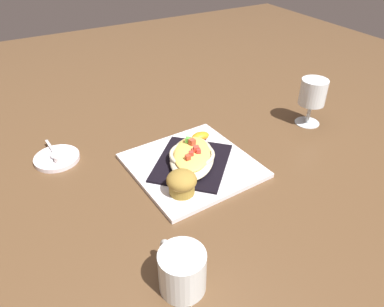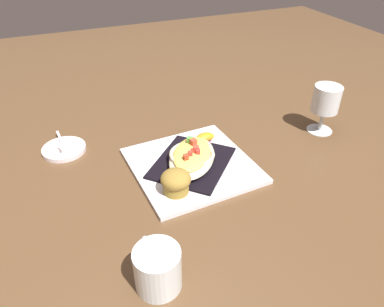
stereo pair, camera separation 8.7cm
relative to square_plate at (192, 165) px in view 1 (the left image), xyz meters
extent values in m
plane|color=brown|center=(0.00, 0.00, -0.01)|extent=(2.60, 2.60, 0.00)
cube|color=white|center=(0.00, 0.00, 0.00)|extent=(0.30, 0.30, 0.01)
cube|color=black|center=(0.00, 0.00, 0.01)|extent=(0.26, 0.26, 0.01)
ellipsoid|color=beige|center=(0.00, 0.00, 0.02)|extent=(0.19, 0.21, 0.03)
torus|color=beige|center=(0.00, 0.00, 0.03)|extent=(0.15, 0.15, 0.01)
ellipsoid|color=#F4C359|center=(0.00, 0.00, 0.04)|extent=(0.15, 0.17, 0.02)
cube|color=#CA4632|center=(0.00, 0.01, 0.05)|extent=(0.01, 0.01, 0.01)
cube|color=#D54131|center=(-0.01, 0.01, 0.05)|extent=(0.02, 0.02, 0.01)
cube|color=#DA4128|center=(0.03, 0.03, 0.05)|extent=(0.01, 0.01, 0.01)
cube|color=red|center=(-0.01, 0.02, 0.05)|extent=(0.01, 0.01, 0.01)
cube|color=#53A53A|center=(-0.01, -0.04, 0.05)|extent=(0.02, 0.02, 0.01)
cube|color=red|center=(0.01, 0.02, 0.05)|extent=(0.01, 0.01, 0.01)
cube|color=#CD4A30|center=(-0.01, -0.02, 0.05)|extent=(0.02, 0.02, 0.01)
cylinder|color=olive|center=(0.07, 0.08, 0.02)|extent=(0.06, 0.06, 0.03)
ellipsoid|color=olive|center=(0.07, 0.08, 0.04)|extent=(0.07, 0.07, 0.04)
ellipsoid|color=#4C0F23|center=(0.07, 0.08, 0.05)|extent=(0.03, 0.03, 0.01)
ellipsoid|color=#53145D|center=(-0.07, -0.09, 0.01)|extent=(0.06, 0.06, 0.01)
ellipsoid|color=orange|center=(-0.07, -0.08, 0.02)|extent=(0.05, 0.03, 0.02)
cylinder|color=white|center=(0.18, 0.29, 0.03)|extent=(0.08, 0.08, 0.08)
torus|color=white|center=(0.18, 0.24, 0.04)|extent=(0.02, 0.05, 0.05)
cylinder|color=#4C2D14|center=(0.18, 0.29, 0.02)|extent=(0.07, 0.07, 0.05)
cylinder|color=white|center=(-0.40, -0.02, 0.00)|extent=(0.07, 0.07, 0.00)
cylinder|color=white|center=(-0.40, -0.02, 0.03)|extent=(0.01, 0.01, 0.06)
cylinder|color=white|center=(-0.40, -0.02, 0.09)|extent=(0.07, 0.07, 0.07)
cylinder|color=silver|center=(-0.40, -0.02, 0.08)|extent=(0.06, 0.06, 0.04)
cylinder|color=white|center=(0.28, -0.19, 0.00)|extent=(0.11, 0.11, 0.01)
ellipsoid|color=silver|center=(0.28, -0.19, 0.01)|extent=(0.03, 0.04, 0.01)
cube|color=silver|center=(0.29, -0.24, 0.01)|extent=(0.01, 0.07, 0.00)
cylinder|color=white|center=(0.28, -0.17, 0.01)|extent=(0.02, 0.02, 0.02)
camera|label=1|loc=(0.35, 0.62, 0.53)|focal=33.81mm
camera|label=2|loc=(0.27, 0.66, 0.53)|focal=33.81mm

